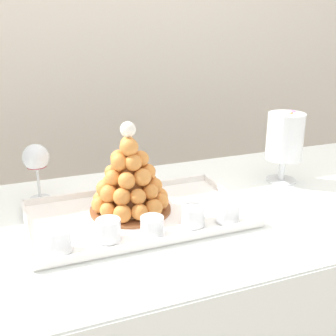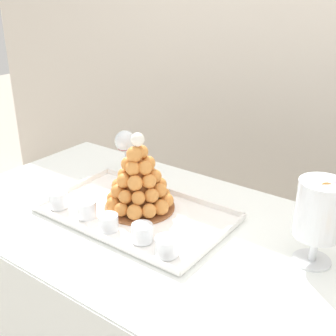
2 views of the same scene
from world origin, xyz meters
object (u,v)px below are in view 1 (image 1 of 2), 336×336
at_px(macaron_goblet, 285,137).
at_px(dessert_cup_centre, 152,227).
at_px(serving_tray, 138,215).
at_px(dessert_cup_left, 59,241).
at_px(wine_glass, 36,159).
at_px(dessert_cup_right, 228,213).
at_px(croquembouche, 130,180).
at_px(dessert_cup_mid_left, 108,231).
at_px(dessert_cup_mid_right, 193,216).

bearing_deg(macaron_goblet, dessert_cup_centre, -158.38).
height_order(dessert_cup_centre, macaron_goblet, macaron_goblet).
distance_m(serving_tray, dessert_cup_left, 0.25).
bearing_deg(wine_glass, macaron_goblet, -10.16).
bearing_deg(dessert_cup_centre, dessert_cup_right, -0.10).
relative_size(dessert_cup_centre, macaron_goblet, 0.24).
bearing_deg(wine_glass, croquembouche, -40.48).
distance_m(dessert_cup_mid_left, dessert_cup_right, 0.32).
height_order(serving_tray, dessert_cup_left, dessert_cup_left).
relative_size(dessert_cup_left, dessert_cup_mid_right, 0.98).
height_order(dessert_cup_right, wine_glass, wine_glass).
bearing_deg(dessert_cup_left, dessert_cup_mid_right, 1.29).
height_order(croquembouche, wine_glass, croquembouche).
xyz_separation_m(croquembouche, dessert_cup_mid_left, (-0.09, -0.14, -0.07)).
relative_size(dessert_cup_mid_left, dessert_cup_right, 0.96).
xyz_separation_m(dessert_cup_mid_left, wine_glass, (-0.13, 0.33, 0.09)).
distance_m(dessert_cup_mid_right, macaron_goblet, 0.47).
bearing_deg(wine_glass, dessert_cup_right, -37.78).
bearing_deg(macaron_goblet, croquembouche, -174.02).
bearing_deg(dessert_cup_right, dessert_cup_mid_right, 171.97).
height_order(dessert_cup_mid_right, macaron_goblet, macaron_goblet).
relative_size(serving_tray, dessert_cup_mid_left, 9.78).
distance_m(dessert_cup_left, macaron_goblet, 0.79).
distance_m(dessert_cup_left, dessert_cup_mid_right, 0.34).
xyz_separation_m(dessert_cup_mid_right, macaron_goblet, (0.41, 0.20, 0.12)).
relative_size(dessert_cup_mid_right, dessert_cup_right, 0.97).
xyz_separation_m(dessert_cup_mid_right, dessert_cup_right, (0.09, -0.01, -0.00)).
height_order(serving_tray, dessert_cup_mid_left, dessert_cup_mid_left).
xyz_separation_m(croquembouche, dessert_cup_centre, (0.01, -0.15, -0.07)).
bearing_deg(macaron_goblet, wine_glass, 169.84).
relative_size(serving_tray, macaron_goblet, 2.39).
distance_m(croquembouche, macaron_goblet, 0.54).
xyz_separation_m(dessert_cup_left, dessert_cup_mid_right, (0.34, 0.01, -0.00)).
distance_m(dessert_cup_left, dessert_cup_mid_left, 0.12).
xyz_separation_m(macaron_goblet, wine_glass, (-0.76, 0.14, -0.03)).
xyz_separation_m(dessert_cup_centre, dessert_cup_right, (0.21, -0.00, 0.00)).
height_order(dessert_cup_left, wine_glass, wine_glass).
bearing_deg(dessert_cup_mid_right, dessert_cup_left, -178.71).
height_order(dessert_cup_left, macaron_goblet, macaron_goblet).
distance_m(croquembouche, dessert_cup_mid_left, 0.18).
distance_m(croquembouche, dessert_cup_left, 0.27).
height_order(croquembouche, dessert_cup_mid_left, croquembouche).
bearing_deg(dessert_cup_left, macaron_goblet, 15.18).
distance_m(dessert_cup_centre, dessert_cup_mid_right, 0.12).
height_order(dessert_cup_left, dessert_cup_mid_left, dessert_cup_left).
xyz_separation_m(serving_tray, dessert_cup_centre, (-0.00, -0.12, 0.02)).
height_order(dessert_cup_mid_right, wine_glass, wine_glass).
xyz_separation_m(serving_tray, dessert_cup_left, (-0.22, -0.12, 0.03)).
distance_m(dessert_cup_left, wine_glass, 0.35).
xyz_separation_m(croquembouche, dessert_cup_mid_right, (0.13, -0.14, -0.07)).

